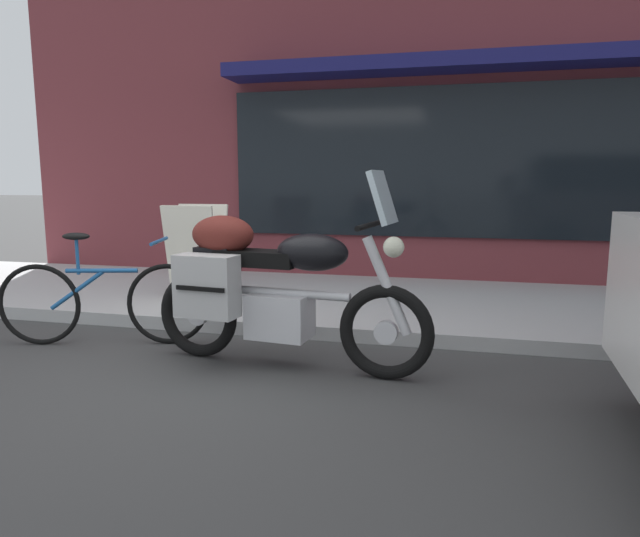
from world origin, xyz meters
TOP-DOWN VIEW (x-y plane):
  - ground_plane at (0.00, 0.00)m, footprint 80.00×80.00m
  - touring_motorcycle at (0.61, 0.40)m, footprint 2.11×0.62m
  - parked_bicycle at (-0.89, 0.61)m, footprint 1.67×0.60m
  - sandwich_board_sign at (-0.69, 1.92)m, footprint 0.55×0.42m

SIDE VIEW (x-z plane):
  - ground_plane at x=0.00m, z-range 0.00..0.00m
  - parked_bicycle at x=-0.89m, z-range -0.09..0.83m
  - touring_motorcycle at x=0.61m, z-range -0.09..1.31m
  - sandwich_board_sign at x=-0.69m, z-range 0.12..1.10m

